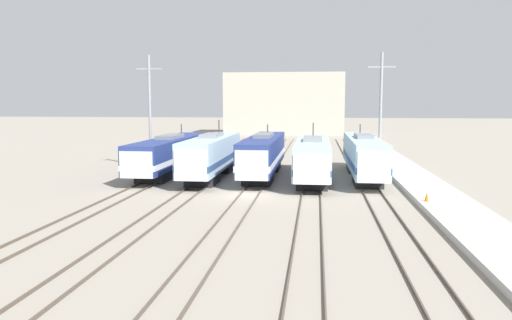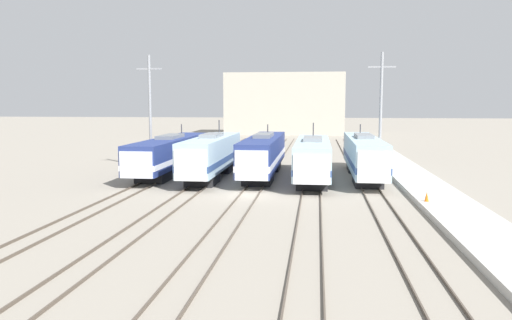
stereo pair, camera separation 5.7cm
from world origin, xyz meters
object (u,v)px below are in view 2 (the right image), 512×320
at_px(catenary_tower_right, 381,110).
at_px(locomotive_center_left, 211,156).
at_px(locomotive_far_right, 364,156).
at_px(catenary_tower_left, 150,110).
at_px(traffic_cone, 427,197).
at_px(locomotive_far_left, 169,154).
at_px(locomotive_center_right, 313,158).
at_px(locomotive_center, 263,155).

bearing_deg(catenary_tower_right, locomotive_center_left, -161.13).
bearing_deg(locomotive_far_right, catenary_tower_left, 169.96).
bearing_deg(locomotive_far_right, catenary_tower_right, 63.97).
height_order(catenary_tower_left, traffic_cone, catenary_tower_left).
relative_size(locomotive_far_left, catenary_tower_right, 1.61).
distance_m(locomotive_far_left, locomotive_center_right, 14.71).
bearing_deg(locomotive_center, locomotive_far_left, 176.16).
height_order(locomotive_center_right, locomotive_far_right, locomotive_center_right).
bearing_deg(locomotive_center, locomotive_center_right, -23.42).
height_order(locomotive_far_right, traffic_cone, locomotive_far_right).
distance_m(locomotive_center, catenary_tower_left, 13.85).
distance_m(locomotive_center_left, locomotive_center_right, 9.64).
distance_m(locomotive_center_right, catenary_tower_left, 18.91).
distance_m(catenary_tower_left, catenary_tower_right, 24.17).
relative_size(locomotive_center_left, locomotive_center, 0.90).
xyz_separation_m(locomotive_center, locomotive_center_right, (4.82, -2.09, -0.07)).
bearing_deg(catenary_tower_right, locomotive_center, -161.62).
bearing_deg(traffic_cone, locomotive_center_right, 126.30).
bearing_deg(traffic_cone, catenary_tower_right, 94.15).
xyz_separation_m(locomotive_center_left, traffic_cone, (17.60, -11.17, -1.44)).
bearing_deg(locomotive_center_right, catenary_tower_left, 161.21).
distance_m(locomotive_center_left, traffic_cone, 20.89).
distance_m(locomotive_far_left, locomotive_center_left, 5.39).
xyz_separation_m(locomotive_far_left, traffic_cone, (22.42, -13.57, -1.29)).
height_order(locomotive_center_right, catenary_tower_right, catenary_tower_right).
distance_m(locomotive_far_left, catenary_tower_right, 21.88).
xyz_separation_m(locomotive_far_right, traffic_cone, (3.14, -12.83, -1.42)).
bearing_deg(traffic_cone, locomotive_far_right, 103.76).
relative_size(locomotive_far_left, locomotive_center, 1.07).
bearing_deg(locomotive_center_left, catenary_tower_left, 144.30).
bearing_deg(locomotive_center_left, locomotive_far_left, 153.50).
distance_m(locomotive_far_right, catenary_tower_left, 22.98).
bearing_deg(locomotive_center_right, locomotive_far_left, 169.29).
bearing_deg(catenary_tower_right, locomotive_far_left, -171.43).
xyz_separation_m(locomotive_center, catenary_tower_left, (-12.61, 3.84, 4.25)).
bearing_deg(locomotive_far_left, locomotive_center, -3.84).
bearing_deg(catenary_tower_left, catenary_tower_right, 0.00).
bearing_deg(locomotive_center_right, locomotive_center, 156.58).
relative_size(locomotive_center, locomotive_far_right, 1.00).
height_order(locomotive_center_left, traffic_cone, locomotive_center_left).
bearing_deg(catenary_tower_right, locomotive_far_right, -116.03).
height_order(locomotive_center_left, locomotive_center_right, locomotive_center_left).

